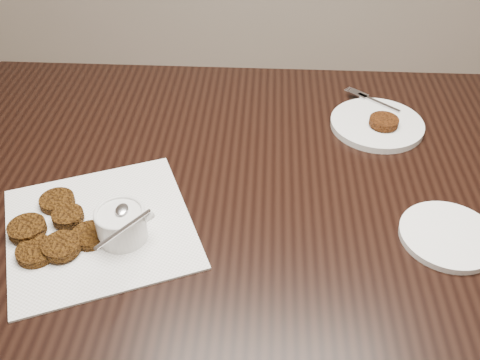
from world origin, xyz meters
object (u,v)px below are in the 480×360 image
Objects in this scene: sauce_ramekin at (119,211)px; plate_empty at (448,236)px; napkin at (100,227)px; plate_with_patty at (377,121)px; table at (260,295)px.

sauce_ramekin is 0.59m from plate_empty.
plate_with_patty is at bearing 33.34° from napkin.
plate_with_patty is (0.51, 0.39, -0.05)m from sauce_ramekin.
napkin is 1.87× the size of plate_empty.
sauce_ramekin is at bearing -142.49° from plate_with_patty.
sauce_ramekin reaches higher than table.
table is 0.51m from napkin.
napkin reaches higher than table.
plate_with_patty reaches higher than napkin.
plate_empty is at bearing 0.94° from napkin.
plate_with_patty is at bearing 37.51° from sauce_ramekin.
napkin is at bearing -179.06° from plate_empty.
table is 7.01× the size of plate_with_patty.
plate_empty is at bearing -23.73° from table.
plate_with_patty is 1.22× the size of plate_empty.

